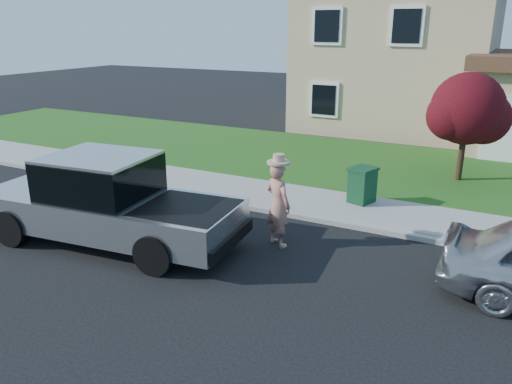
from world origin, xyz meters
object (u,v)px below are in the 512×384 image
(woman, at_px, (278,203))
(ornamental_tree, at_px, (468,112))
(pickup_truck, at_px, (107,203))
(trash_bin, at_px, (362,185))

(woman, relative_size, ornamental_tree, 0.63)
(ornamental_tree, bearing_deg, pickup_truck, -127.77)
(pickup_truck, distance_m, woman, 3.75)
(ornamental_tree, distance_m, trash_bin, 4.40)
(pickup_truck, height_order, trash_bin, pickup_truck)
(ornamental_tree, height_order, trash_bin, ornamental_tree)
(trash_bin, bearing_deg, pickup_truck, -114.56)
(pickup_truck, distance_m, ornamental_tree, 10.61)
(woman, bearing_deg, pickup_truck, 49.01)
(ornamental_tree, xyz_separation_m, trash_bin, (-2.08, -3.56, -1.55))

